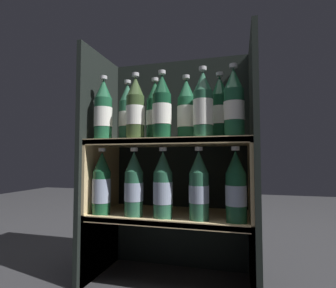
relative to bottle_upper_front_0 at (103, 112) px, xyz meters
The scene contains 19 objects.
fridge_back_wall 0.42m from the bottle_upper_front_0, 45.23° to the left, with size 0.69×0.02×0.97m, color black.
fridge_side_left 0.24m from the bottle_upper_front_0, 125.06° to the left, with size 0.02×0.35×0.97m, color black.
fridge_side_right 0.64m from the bottle_upper_front_0, ahead, with size 0.02×0.35×0.97m, color black.
shelf_lower 0.55m from the bottle_upper_front_0, 19.16° to the left, with size 0.65×0.31×0.28m.
shelf_upper 0.39m from the bottle_upper_front_0, 19.67° to the left, with size 0.65×0.31×0.58m.
bottle_upper_front_0 is the anchor object (origin of this frame).
bottle_upper_front_1 0.14m from the bottle_upper_front_0, ahead, with size 0.07×0.07×0.27m.
bottle_upper_front_2 0.25m from the bottle_upper_front_0, ahead, with size 0.07×0.07×0.27m.
bottle_upper_front_3 0.41m from the bottle_upper_front_0, ahead, with size 0.07×0.07×0.27m.
bottle_upper_front_4 0.52m from the bottle_upper_front_0, ahead, with size 0.07×0.07×0.27m.
bottle_upper_back_0 0.11m from the bottle_upper_front_0, 49.07° to the left, with size 0.07×0.07×0.27m.
bottle_upper_back_1 0.21m from the bottle_upper_front_0, 22.53° to the left, with size 0.07×0.07×0.27m.
bottle_upper_back_2 0.34m from the bottle_upper_front_0, 13.85° to the left, with size 0.07×0.07×0.27m.
bottle_upper_back_3 0.47m from the bottle_upper_front_0, ahead, with size 0.07×0.07×0.27m.
bottle_lower_front_0 0.30m from the bottle_upper_front_0, behind, with size 0.07×0.07×0.27m.
bottle_lower_front_1 0.33m from the bottle_upper_front_0, ahead, with size 0.07×0.07×0.27m.
bottle_lower_front_2 0.39m from the bottle_upper_front_0, ahead, with size 0.07×0.07×0.27m.
bottle_lower_front_3 0.49m from the bottle_upper_front_0, ahead, with size 0.07×0.07×0.27m.
bottle_lower_front_4 0.60m from the bottle_upper_front_0, ahead, with size 0.07×0.07×0.27m.
Camera 1 is at (0.28, -0.91, 0.50)m, focal length 28.00 mm.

